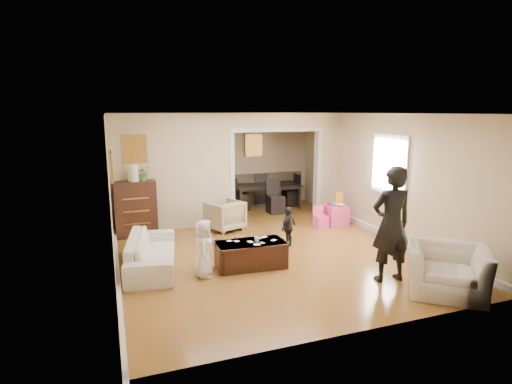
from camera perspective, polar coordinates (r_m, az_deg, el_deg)
name	(u,v)px	position (r m, az deg, el deg)	size (l,w,h in m)	color
floor	(259,245)	(8.29, 0.47, -7.39)	(7.00, 7.00, 0.00)	#A66F2A
partition_left	(174,172)	(9.36, -11.33, 2.74)	(2.75, 0.18, 2.60)	beige
partition_right	(326,165)	(10.63, 9.69, 3.78)	(0.55, 0.18, 2.60)	beige
partition_header	(277,120)	(9.94, 2.88, 9.93)	(2.22, 0.18, 0.35)	beige
window_pane	(390,165)	(8.92, 18.14, 3.61)	(0.03, 0.95, 1.10)	white
framed_art_partition	(135,149)	(9.12, -16.52, 5.75)	(0.45, 0.03, 0.55)	brown
framed_art_sofa_wall	(111,166)	(6.82, -19.55, 3.46)	(0.03, 0.55, 0.40)	brown
framed_art_alcove	(254,145)	(11.50, -0.33, 6.50)	(0.45, 0.03, 0.55)	brown
sofa	(152,252)	(7.29, -14.34, -8.07)	(1.93, 0.75, 0.56)	silver
armchair_back	(225,215)	(9.26, -4.38, -3.27)	(0.71, 0.73, 0.67)	tan
armchair_front	(447,270)	(6.73, 25.11, -9.82)	(1.08, 0.94, 0.70)	silver
dresser	(136,209)	(9.14, -16.41, -2.22)	(0.86, 0.49, 1.19)	black
table_lamp	(134,173)	(9.00, -16.68, 2.58)	(0.22, 0.22, 0.36)	beige
potted_plant	(143,173)	(9.01, -15.41, 2.54)	(0.29, 0.25, 0.32)	#417132
coffee_table	(251,254)	(7.12, -0.76, -8.68)	(1.18, 0.59, 0.44)	#381C11
coffee_cup	(257,240)	(7.02, 0.14, -6.64)	(0.11, 0.11, 0.10)	beige
play_table	(336,215)	(9.86, 11.07, -3.17)	(0.48, 0.48, 0.46)	#D83881
cereal_box	(339,198)	(9.92, 11.46, -0.83)	(0.20, 0.07, 0.30)	yellow
cyan_cup	(334,205)	(9.71, 10.78, -1.73)	(0.08, 0.08, 0.08)	teal
toy_block	(329,204)	(9.84, 10.17, -1.62)	(0.08, 0.06, 0.05)	red
play_bowl	(341,205)	(9.73, 11.75, -1.82)	(0.22, 0.22, 0.05)	silver
dining_table	(267,196)	(11.35, 1.48, -0.60)	(1.83, 1.02, 0.65)	black
adult_person	(391,224)	(6.70, 18.32, -4.30)	(0.67, 0.44, 1.84)	black
child_kneel_a	(204,249)	(6.69, -7.30, -7.85)	(0.46, 0.30, 0.94)	silver
child_kneel_b	(207,243)	(7.15, -6.91, -7.02)	(0.40, 0.32, 0.83)	pink
child_toddler	(288,227)	(8.10, 4.54, -4.89)	(0.47, 0.20, 0.80)	black
craft_papers	(254,241)	(7.11, -0.22, -6.82)	(0.85, 0.46, 0.00)	white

